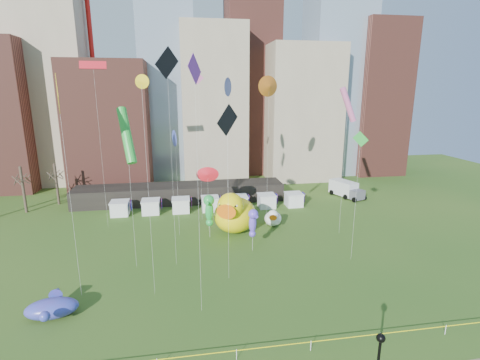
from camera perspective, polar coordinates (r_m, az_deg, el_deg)
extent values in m
plane|color=#2A551A|center=(31.18, -0.55, -26.48)|extent=(160.00, 160.00, 0.00)
cube|color=gray|center=(89.41, -27.31, 13.01)|extent=(14.00, 12.00, 42.00)
cube|color=brown|center=(81.05, -19.78, 8.09)|extent=(16.00, 14.00, 26.00)
cube|color=#8C9EB2|center=(87.76, -11.52, 18.51)|extent=(12.00, 12.00, 55.00)
cube|color=gray|center=(83.83, -4.26, 11.78)|extent=(14.00, 14.00, 34.00)
cube|color=brown|center=(92.17, 1.88, 22.61)|extent=(12.00, 12.00, 68.00)
cube|color=gray|center=(86.14, 9.48, 10.36)|extent=(16.00, 14.00, 30.00)
cube|color=#8C9EB2|center=(93.41, 14.95, 15.89)|extent=(14.00, 12.00, 48.00)
cube|color=brown|center=(96.08, 20.78, 11.81)|extent=(12.00, 12.00, 36.00)
cylinder|color=red|center=(91.08, -22.97, 24.25)|extent=(1.00, 1.00, 76.00)
cylinder|color=red|center=(95.32, 12.58, 24.46)|extent=(1.00, 1.00, 76.00)
cube|color=black|center=(68.04, -9.36, -2.07)|extent=(38.00, 6.00, 3.20)
cube|color=white|center=(63.30, -18.42, -4.32)|extent=(2.80, 2.80, 2.20)
cube|color=red|center=(62.88, -16.84, -3.84)|extent=(0.08, 1.40, 1.60)
cube|color=white|center=(62.67, -13.90, -4.18)|extent=(2.80, 2.80, 2.20)
cube|color=red|center=(62.39, -12.28, -3.69)|extent=(0.08, 1.40, 1.60)
cube|color=white|center=(62.44, -9.32, -4.02)|extent=(2.80, 2.80, 2.20)
cube|color=red|center=(62.30, -7.68, -3.51)|extent=(0.08, 1.40, 1.60)
cube|color=white|center=(62.61, -4.73, -3.83)|extent=(2.80, 2.80, 2.20)
cube|color=red|center=(62.61, -3.09, -3.31)|extent=(0.08, 1.40, 1.60)
cube|color=white|center=(63.17, -0.20, -3.61)|extent=(2.80, 2.80, 2.20)
cube|color=red|center=(63.32, 1.41, -3.10)|extent=(0.08, 1.40, 1.60)
cube|color=white|center=(64.12, 4.23, -3.38)|extent=(2.80, 2.80, 2.20)
cube|color=red|center=(64.41, 5.79, -2.87)|extent=(0.08, 1.40, 1.60)
cube|color=white|center=(65.44, 8.49, -3.14)|extent=(2.80, 2.80, 2.20)
cube|color=red|center=(65.86, 10.00, -2.63)|extent=(0.08, 1.40, 1.60)
cylinder|color=#382B21|center=(70.60, -31.03, -1.32)|extent=(0.44, 0.44, 8.00)
cylinder|color=#382B21|center=(72.94, -26.98, -0.60)|extent=(0.44, 0.44, 7.50)
cylinder|color=white|center=(30.89, -0.55, -25.85)|extent=(0.06, 0.06, 0.90)
cylinder|color=white|center=(32.15, 11.13, -24.30)|extent=(0.06, 0.06, 0.90)
cylinder|color=white|center=(34.42, 21.29, -22.18)|extent=(0.06, 0.06, 0.90)
cylinder|color=white|center=(37.52, 29.72, -19.87)|extent=(0.06, 0.06, 0.90)
cube|color=#FFF10D|center=(30.67, -0.55, -25.35)|extent=(50.00, 0.02, 0.07)
ellipsoid|color=yellow|center=(52.97, -0.78, -5.53)|extent=(8.52, 9.04, 5.04)
ellipsoid|color=yellow|center=(55.55, 0.02, -4.73)|extent=(2.06, 1.88, 2.04)
sphere|color=yellow|center=(50.27, -1.49, -4.18)|extent=(5.02, 5.02, 3.79)
cone|color=orange|center=(48.85, -2.03, -4.89)|extent=(2.60, 2.42, 2.08)
sphere|color=white|center=(49.47, -3.00, -3.88)|extent=(0.68, 0.68, 0.68)
sphere|color=white|center=(48.88, -0.67, -4.09)|extent=(0.68, 0.68, 0.68)
sphere|color=black|center=(49.18, -3.12, -4.00)|extent=(0.34, 0.34, 0.34)
sphere|color=black|center=(48.59, -0.78, -4.20)|extent=(0.34, 0.34, 0.34)
ellipsoid|color=white|center=(55.89, 5.22, -6.08)|extent=(3.31, 3.64, 2.16)
ellipsoid|color=white|center=(57.04, 5.22, -5.73)|extent=(0.83, 0.72, 0.88)
sphere|color=white|center=(54.69, 5.24, -5.58)|extent=(1.98, 1.98, 1.63)
cone|color=orange|center=(54.05, 5.24, -5.88)|extent=(1.05, 0.93, 0.89)
sphere|color=white|center=(54.19, 4.77, -5.51)|extent=(0.29, 0.29, 0.29)
sphere|color=white|center=(54.20, 5.72, -5.53)|extent=(0.29, 0.29, 0.29)
sphere|color=black|center=(54.06, 4.77, -5.56)|extent=(0.15, 0.15, 0.15)
sphere|color=black|center=(54.07, 5.72, -5.58)|extent=(0.15, 0.15, 0.15)
cylinder|color=silver|center=(51.19, -4.83, -6.96)|extent=(0.03, 0.03, 3.91)
ellipsoid|color=green|center=(50.53, -4.87, -4.89)|extent=(1.41, 1.28, 2.98)
sphere|color=green|center=(49.89, -4.90, -3.21)|extent=(1.92, 1.92, 1.52)
cone|color=green|center=(49.26, -4.83, -3.53)|extent=(0.81, 1.07, 0.53)
sphere|color=green|center=(51.15, -4.84, -6.68)|extent=(1.06, 1.06, 1.06)
cylinder|color=silver|center=(47.06, 1.99, -9.00)|extent=(0.03, 0.03, 3.70)
ellipsoid|color=#6147D5|center=(46.36, 2.01, -6.89)|extent=(1.14, 1.02, 2.47)
sphere|color=#6147D5|center=(45.77, 2.06, -5.41)|extent=(1.54, 1.54, 1.26)
cone|color=#6147D5|center=(45.27, 2.20, -5.72)|extent=(0.63, 0.87, 0.44)
sphere|color=#6147D5|center=(46.93, 1.98, -8.49)|extent=(0.88, 0.88, 0.88)
ellipsoid|color=#4B3796|center=(38.95, -27.59, -17.53)|extent=(4.86, 2.96, 1.78)
cone|color=#4B3796|center=(40.94, -26.92, -15.43)|extent=(1.39, 1.54, 1.24)
sphere|color=#4B3796|center=(36.67, -28.48, -18.42)|extent=(0.89, 0.89, 0.89)
sphere|color=black|center=(26.30, 21.36, -22.24)|extent=(0.57, 0.57, 0.57)
cone|color=black|center=(26.12, 21.43, -21.70)|extent=(0.21, 0.21, 0.26)
cube|color=silver|center=(73.43, 16.02, -1.18)|extent=(4.36, 5.97, 2.70)
cube|color=#595960|center=(71.34, 17.98, -2.21)|extent=(3.02, 2.71, 1.73)
cylinder|color=black|center=(71.51, 16.32, -2.59)|extent=(0.60, 1.00, 0.97)
cylinder|color=black|center=(73.45, 17.78, -2.26)|extent=(0.60, 1.00, 0.97)
cylinder|color=black|center=(73.95, 14.27, -1.91)|extent=(0.60, 1.00, 0.97)
cylinder|color=black|center=(75.82, 15.73, -1.61)|extent=(0.60, 1.00, 0.97)
cylinder|color=silver|center=(56.29, -21.12, 4.45)|extent=(0.02, 0.02, 23.59)
cube|color=red|center=(55.75, -22.23, 16.47)|extent=(3.54, 0.76, 1.07)
cylinder|color=silver|center=(52.49, 16.00, 1.30)|extent=(0.02, 0.02, 18.34)
cylinder|color=pink|center=(51.34, 16.70, 11.33)|extent=(2.84, 1.18, 4.70)
cylinder|color=silver|center=(37.98, -1.87, -3.72)|extent=(0.02, 0.02, 17.36)
cube|color=black|center=(36.29, -1.98, 9.46)|extent=(2.38, 2.16, 3.19)
cylinder|color=silver|center=(42.72, -16.72, -3.61)|extent=(0.02, 0.02, 15.48)
cylinder|color=green|center=(41.12, -17.48, 6.73)|extent=(2.40, 3.70, 6.10)
cylinder|color=silver|center=(37.94, -25.21, -3.07)|extent=(0.02, 0.02, 19.94)
cube|color=yellow|center=(36.52, -26.87, 12.08)|extent=(1.09, 3.36, 3.52)
cylinder|color=silver|center=(54.05, -2.00, 3.46)|extent=(0.02, 0.02, 20.67)
cone|color=blue|center=(53.13, -2.09, 14.48)|extent=(1.31, 2.58, 2.65)
cylinder|color=silver|center=(53.13, 4.39, 3.29)|extent=(0.02, 0.02, 20.77)
cone|color=orange|center=(52.21, 4.60, 14.56)|extent=(2.46, 2.10, 2.88)
cylinder|color=silver|center=(31.66, -6.60, -3.17)|extent=(0.02, 0.02, 21.89)
cube|color=purple|center=(30.31, -7.20, 17.01)|extent=(1.17, 2.19, 2.46)
cylinder|color=silver|center=(52.74, -5.04, -3.66)|extent=(0.02, 0.02, 8.54)
cone|color=red|center=(51.60, -5.14, 0.86)|extent=(2.15, 0.38, 2.14)
cylinder|color=silver|center=(55.58, -6.28, 4.28)|extent=(0.02, 0.02, 21.83)
cube|color=pink|center=(54.81, -6.60, 15.60)|extent=(1.58, 0.22, 1.59)
cylinder|color=silver|center=(41.11, -10.69, 1.51)|extent=(0.02, 0.02, 23.02)
cube|color=black|center=(40.27, -11.46, 17.71)|extent=(2.41, 2.40, 3.37)
cylinder|color=silver|center=(44.87, 17.79, -3.27)|extent=(0.02, 0.02, 14.85)
cube|color=green|center=(43.34, 18.52, 6.16)|extent=(1.73, 0.53, 1.79)
cylinder|color=silver|center=(35.52, -14.25, -2.36)|extent=(0.02, 0.02, 20.98)
cone|color=yellow|center=(34.16, -15.34, 14.77)|extent=(1.01, 1.01, 1.27)
cylinder|color=silver|center=(51.04, -9.85, -1.26)|extent=(0.02, 0.02, 13.94)
cone|color=blue|center=(49.68, -10.19, 6.52)|extent=(0.72, 2.22, 2.21)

